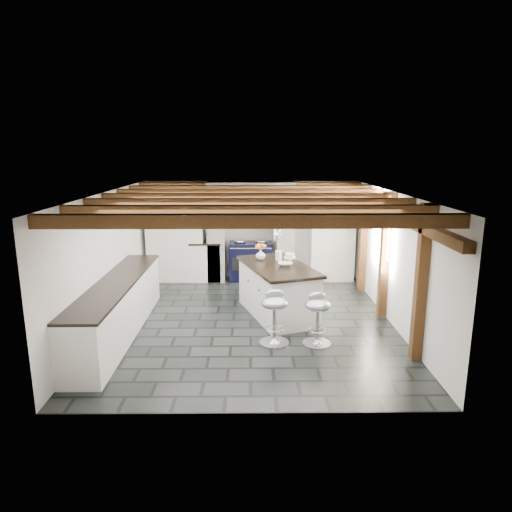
{
  "coord_description": "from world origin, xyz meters",
  "views": [
    {
      "loc": [
        0.01,
        -7.78,
        3.0
      ],
      "look_at": [
        0.1,
        0.4,
        1.1
      ],
      "focal_mm": 32.0,
      "sensor_mm": 36.0,
      "label": 1
    }
  ],
  "objects_px": {
    "range_cooker": "(251,260)",
    "kitchen_island": "(277,289)",
    "bar_stool_far": "(274,311)",
    "bar_stool_near": "(317,313)"
  },
  "relations": [
    {
      "from": "range_cooker",
      "to": "kitchen_island",
      "type": "bearing_deg",
      "value": -78.24
    },
    {
      "from": "range_cooker",
      "to": "bar_stool_near",
      "type": "distance_m",
      "value": 3.88
    },
    {
      "from": "kitchen_island",
      "to": "bar_stool_far",
      "type": "height_order",
      "value": "kitchen_island"
    },
    {
      "from": "kitchen_island",
      "to": "bar_stool_far",
      "type": "bearing_deg",
      "value": -113.66
    },
    {
      "from": "kitchen_island",
      "to": "range_cooker",
      "type": "bearing_deg",
      "value": 83.55
    },
    {
      "from": "kitchen_island",
      "to": "bar_stool_near",
      "type": "height_order",
      "value": "kitchen_island"
    },
    {
      "from": "range_cooker",
      "to": "kitchen_island",
      "type": "xyz_separation_m",
      "value": [
        0.5,
        -2.39,
        0.02
      ]
    },
    {
      "from": "kitchen_island",
      "to": "bar_stool_far",
      "type": "xyz_separation_m",
      "value": [
        -0.13,
        -1.32,
        0.05
      ]
    },
    {
      "from": "kitchen_island",
      "to": "bar_stool_far",
      "type": "relative_size",
      "value": 2.46
    },
    {
      "from": "range_cooker",
      "to": "bar_stool_near",
      "type": "relative_size",
      "value": 1.19
    }
  ]
}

